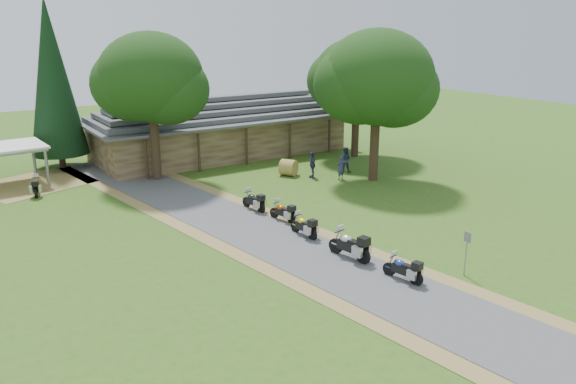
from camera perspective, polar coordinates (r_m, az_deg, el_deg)
ground at (r=25.31m, az=5.60°, el=-7.93°), size 120.00×120.00×0.00m
driveway at (r=28.01m, az=-0.33°, el=-5.35°), size 51.95×51.95×0.00m
lodge at (r=47.30m, az=-6.93°, el=6.76°), size 21.40×9.40×4.90m
motorcycle_row_a at (r=24.52m, az=11.60°, el=-7.53°), size 0.92×1.81×1.19m
motorcycle_row_b at (r=26.29m, az=6.25°, el=-5.25°), size 1.07×2.23×1.47m
motorcycle_row_c at (r=28.89m, az=1.61°, el=-3.35°), size 0.70×1.82×1.22m
motorcycle_row_d at (r=31.10m, az=-0.53°, el=-1.92°), size 0.93×1.79×1.17m
motorcycle_row_e at (r=32.97m, az=-3.52°, el=-0.81°), size 0.82×1.85×1.22m
motorcycle_carport_a at (r=39.29m, az=-24.21°, el=0.61°), size 1.00×1.90×1.24m
person_a at (r=39.49m, az=5.36°, el=2.69°), size 0.64×0.51×2.00m
person_b at (r=41.54m, az=5.82°, el=3.51°), size 0.76×0.76×2.20m
person_c at (r=39.83m, az=2.50°, el=3.03°), size 0.73×0.78×2.22m
hay_bale at (r=40.49m, az=0.05°, el=2.51°), size 1.56×1.52×1.17m
sign_post at (r=25.51m, az=17.63°, el=-5.99°), size 0.37×0.06×2.03m
oak_lodge_left at (r=39.53m, az=-13.64°, el=9.30°), size 7.07×7.07×11.48m
oak_lodge_right at (r=46.05m, az=6.99°, el=10.11°), size 7.00×7.00×10.65m
oak_driveway at (r=38.76m, az=8.98°, el=9.42°), size 7.54×7.54×11.48m
cedar_near at (r=45.19m, az=-22.74°, el=10.03°), size 4.12×4.12×12.52m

